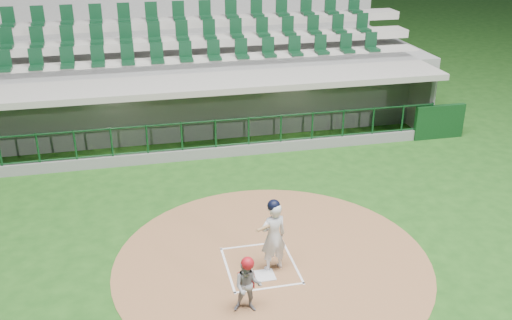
% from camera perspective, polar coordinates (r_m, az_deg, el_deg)
% --- Properties ---
extents(ground, '(120.00, 120.00, 0.00)m').
position_cam_1_polar(ground, '(13.28, 0.15, -9.83)').
color(ground, '#1A4614').
rests_on(ground, ground).
extents(dirt_circle, '(7.20, 7.20, 0.01)m').
position_cam_1_polar(dirt_circle, '(13.17, 1.64, -10.12)').
color(dirt_circle, brown).
rests_on(dirt_circle, ground).
extents(home_plate, '(0.43, 0.43, 0.02)m').
position_cam_1_polar(home_plate, '(12.71, 0.88, -11.46)').
color(home_plate, silver).
rests_on(home_plate, dirt_circle).
extents(batter_box_chalk, '(1.55, 1.80, 0.01)m').
position_cam_1_polar(batter_box_chalk, '(13.03, 0.45, -10.49)').
color(batter_box_chalk, white).
rests_on(batter_box_chalk, ground).
extents(dugout_structure, '(16.40, 3.70, 3.00)m').
position_cam_1_polar(dugout_structure, '(19.85, -4.37, 5.00)').
color(dugout_structure, slate).
rests_on(dugout_structure, ground).
extents(seating_deck, '(17.00, 6.72, 5.15)m').
position_cam_1_polar(seating_deck, '(22.60, -6.12, 8.54)').
color(seating_deck, gray).
rests_on(seating_deck, ground).
extents(batter, '(0.87, 0.90, 1.73)m').
position_cam_1_polar(batter, '(12.47, 1.74, -7.51)').
color(batter, silver).
rests_on(batter, dirt_circle).
extents(catcher, '(0.65, 0.56, 1.24)m').
position_cam_1_polar(catcher, '(11.42, -0.84, -12.35)').
color(catcher, gray).
rests_on(catcher, dirt_circle).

